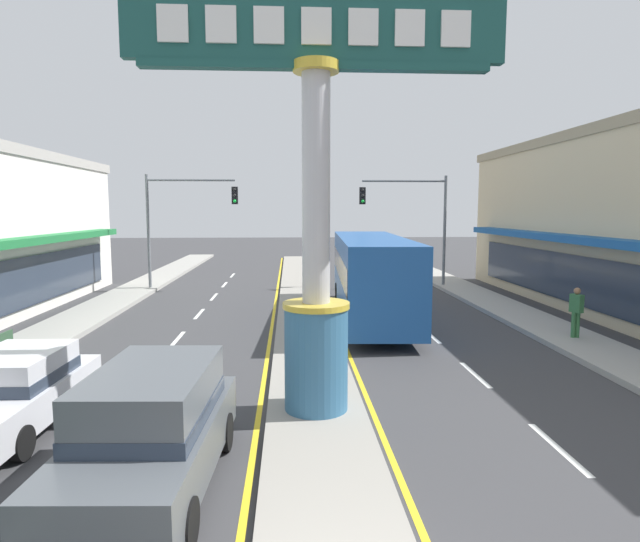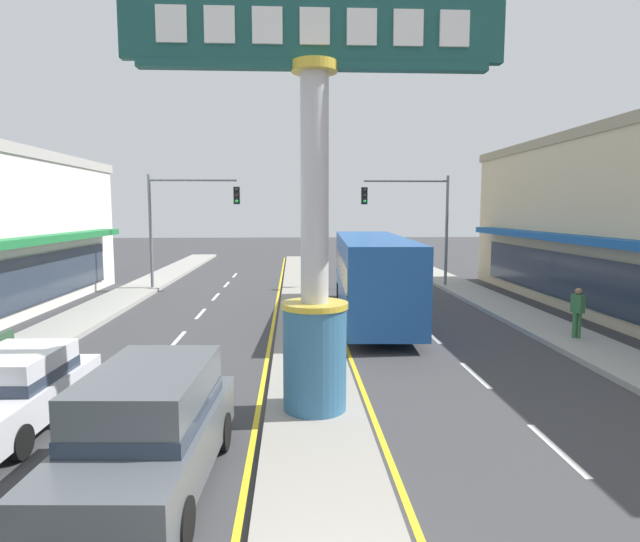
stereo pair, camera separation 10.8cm
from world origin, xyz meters
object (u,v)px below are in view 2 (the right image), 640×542
sedan_near_right_lane (15,389)px  pedestrian_near_kerb (578,310)px  traffic_light_left_side (183,212)px  bus_far_left_oncoming (372,272)px  suv_mid_left_lane (149,428)px  district_sign (315,212)px  traffic_light_right_side (416,211)px

sedan_near_right_lane → pedestrian_near_kerb: size_ratio=2.65×
traffic_light_left_side → bus_far_left_oncoming: traffic_light_left_side is taller
traffic_light_left_side → sedan_near_right_lane: traffic_light_left_side is taller
suv_mid_left_lane → traffic_light_left_side: bearing=99.8°
district_sign → pedestrian_near_kerb: (8.78, 5.69, -3.18)m
district_sign → pedestrian_near_kerb: 10.93m
traffic_light_right_side → traffic_light_left_side: bearing=-178.8°
district_sign → traffic_light_left_side: district_sign is taller
traffic_light_left_side → pedestrian_near_kerb: bearing=-39.1°
traffic_light_right_side → pedestrian_near_kerb: (2.50, -12.50, -3.13)m
traffic_light_left_side → sedan_near_right_lane: size_ratio=1.42×
sedan_near_right_lane → bus_far_left_oncoming: (8.68, 10.46, 1.08)m
traffic_light_left_side → suv_mid_left_lane: (3.59, -20.83, -3.26)m
bus_far_left_oncoming → pedestrian_near_kerb: size_ratio=6.86×
suv_mid_left_lane → district_sign: bearing=47.1°
traffic_light_right_side → pedestrian_near_kerb: 13.13m
suv_mid_left_lane → sedan_near_right_lane: bearing=142.6°
sedan_near_right_lane → suv_mid_left_lane: bearing=-37.4°
traffic_light_right_side → suv_mid_left_lane: (-8.97, -21.08, -3.26)m
district_sign → sedan_near_right_lane: 6.95m
traffic_light_left_side → traffic_light_right_side: 12.56m
traffic_light_right_side → pedestrian_near_kerb: traffic_light_right_side is taller
pedestrian_near_kerb → suv_mid_left_lane: bearing=-143.2°
traffic_light_right_side → suv_mid_left_lane: size_ratio=1.32×
district_sign → suv_mid_left_lane: (-2.69, -2.89, -3.30)m
suv_mid_left_lane → pedestrian_near_kerb: suv_mid_left_lane is taller
district_sign → traffic_light_right_side: size_ratio=1.37×
sedan_near_right_lane → bus_far_left_oncoming: bearing=50.3°
district_sign → suv_mid_left_lane: 5.15m
bus_far_left_oncoming → traffic_light_right_side: bearing=66.1°
district_sign → traffic_light_right_side: (6.28, 18.19, -0.04)m
sedan_near_right_lane → suv_mid_left_lane: suv_mid_left_lane is taller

